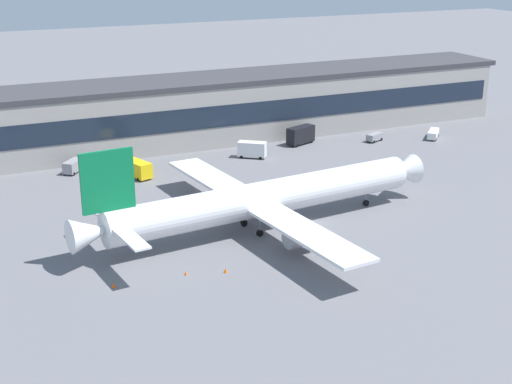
% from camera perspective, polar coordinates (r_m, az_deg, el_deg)
% --- Properties ---
extents(ground_plane, '(600.00, 600.00, 0.00)m').
position_cam_1_polar(ground_plane, '(123.56, 4.60, -2.41)').
color(ground_plane, slate).
extents(terminal_building, '(161.61, 17.97, 14.83)m').
position_cam_1_polar(terminal_building, '(172.11, -4.80, 6.37)').
color(terminal_building, '#9E9993').
rests_on(terminal_building, ground_plane).
extents(airliner, '(64.37, 55.35, 17.08)m').
position_cam_1_polar(airliner, '(118.86, 0.42, -0.55)').
color(airliner, white).
rests_on(airliner, ground_plane).
extents(crew_van, '(5.01, 5.41, 2.55)m').
position_cam_1_polar(crew_van, '(153.62, -14.01, 1.98)').
color(crew_van, gray).
rests_on(crew_van, ground_plane).
extents(catering_truck, '(7.65, 4.99, 4.15)m').
position_cam_1_polar(catering_truck, '(170.39, 3.52, 4.48)').
color(catering_truck, black).
rests_on(catering_truck, ground_plane).
extents(belt_loader, '(5.93, 5.95, 1.95)m').
position_cam_1_polar(belt_loader, '(180.43, 13.60, 4.44)').
color(belt_loader, white).
rests_on(belt_loader, ground_plane).
extents(stair_truck, '(6.24, 5.53, 3.55)m').
position_cam_1_polar(stair_truck, '(159.17, -0.27, 3.35)').
color(stair_truck, white).
rests_on(stair_truck, ground_plane).
extents(follow_me_car, '(4.79, 3.42, 1.85)m').
position_cam_1_polar(follow_me_car, '(174.94, 9.20, 4.25)').
color(follow_me_car, gray).
rests_on(follow_me_car, ground_plane).
extents(fuel_truck, '(5.29, 8.85, 3.35)m').
position_cam_1_polar(fuel_truck, '(148.43, -9.34, 1.88)').
color(fuel_truck, yellow).
rests_on(fuel_truck, ground_plane).
extents(traffic_cone_0, '(0.45, 0.45, 0.56)m').
position_cam_1_polar(traffic_cone_0, '(118.82, 5.50, -3.20)').
color(traffic_cone_0, '#F2590C').
rests_on(traffic_cone_0, ground_plane).
extents(traffic_cone_1, '(0.46, 0.46, 0.58)m').
position_cam_1_polar(traffic_cone_1, '(105.11, -5.47, -6.28)').
color(traffic_cone_1, '#F2590C').
rests_on(traffic_cone_1, ground_plane).
extents(traffic_cone_2, '(0.59, 0.59, 0.73)m').
position_cam_1_polar(traffic_cone_2, '(102.87, -10.99, -7.11)').
color(traffic_cone_2, '#F2590C').
rests_on(traffic_cone_2, ground_plane).
extents(traffic_cone_3, '(0.56, 0.56, 0.70)m').
position_cam_1_polar(traffic_cone_3, '(105.41, -2.37, -6.09)').
color(traffic_cone_3, '#F2590C').
rests_on(traffic_cone_3, ground_plane).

